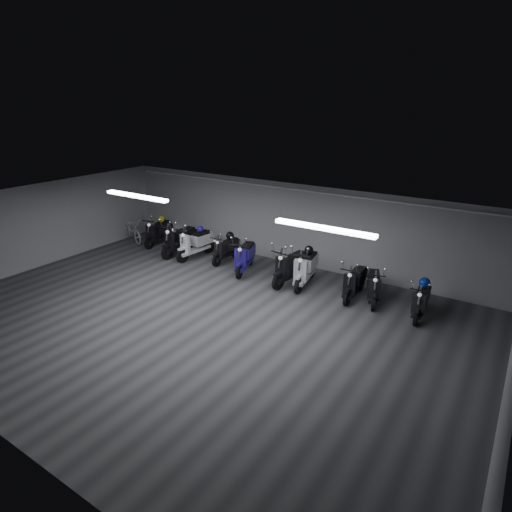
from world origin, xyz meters
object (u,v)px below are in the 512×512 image
Objects in this scene: bicycle at (132,227)px; helmet_4 at (230,236)px; scooter_5 at (292,261)px; scooter_8 at (374,281)px; scooter_2 at (195,239)px; scooter_6 at (306,263)px; helmet_0 at (425,283)px; helmet_2 at (161,219)px; scooter_3 at (226,245)px; helmet_1 at (309,250)px; scooter_4 at (245,252)px; scooter_7 at (355,277)px; scooter_0 at (158,228)px; helmet_3 at (200,229)px; scooter_9 at (422,296)px; scooter_1 at (180,235)px.

bicycle is 6.13× the size of helmet_4.
scooter_5 is 2.56m from scooter_8.
scooter_2 reaches higher than bicycle.
helmet_0 is (3.46, 0.05, 0.15)m from scooter_6.
helmet_2 is at bearing 178.58° from helmet_4.
scooter_3 is at bearing -5.25° from helmet_2.
helmet_1 is at bearing 90.00° from scooter_6.
scooter_4 is 1.11× the size of scooter_8.
helmet_2 is (-8.26, 0.64, 0.32)m from scooter_7.
scooter_5 is (6.20, -0.46, 0.05)m from scooter_0.
scooter_0 is 8.76m from scooter_8.
helmet_1 is at bearing -2.81° from helmet_2.
helmet_1 is (3.20, -0.01, 0.44)m from scooter_3.
scooter_2 is 0.39m from helmet_3.
scooter_9 is 0.92× the size of bicycle.
scooter_0 is 1.56m from scooter_1.
bicycle reaches higher than helmet_3.
helmet_3 is (-4.38, 0.27, 0.27)m from scooter_6.
scooter_1 is 6.84× the size of helmet_0.
scooter_5 is 6.84× the size of helmet_4.
scooter_2 reaches higher than helmet_4.
scooter_2 is at bearing 177.54° from scooter_7.
scooter_2 is 3.43m from bicycle.
scooter_8 is at bearing -8.54° from scooter_6.
helmet_1 is at bearing 0.72° from scooter_3.
scooter_2 is at bearing -156.55° from helmet_4.
bicycle is at bearing -157.24° from helmet_2.
scooter_6 is at bearing -14.74° from scooter_4.
helmet_4 is at bearing -6.51° from scooter_0.
scooter_1 is at bearing 160.86° from scooter_4.
scooter_3 is at bearing 178.05° from helmet_0.
helmet_0 is 1.20× the size of helmet_2.
scooter_8 is (5.38, -0.26, 0.02)m from scooter_3.
scooter_0 is 0.38m from helmet_2.
helmet_0 is at bearing -16.07° from scooter_4.
bicycle is at bearing 174.78° from scooter_9.
scooter_8 is at bearing -5.17° from helmet_4.
helmet_3 is at bearing 90.00° from scooter_2.
helmet_4 is at bearing 131.52° from scooter_4.
scooter_1 reaches higher than scooter_3.
helmet_1 is 1.17× the size of helmet_2.
scooter_9 is 6.76m from helmet_4.
scooter_8 is 2.23m from helmet_1.
helmet_1 is (0.38, 0.39, 0.33)m from scooter_5.
helmet_1 reaches higher than helmet_3.
helmet_3 is at bearing 157.58° from scooter_8.
scooter_3 reaches higher than bicycle.
scooter_8 is at bearing -1.81° from scooter_3.
scooter_1 is 1.96m from helmet_4.
helmet_0 is (8.57, 0.10, 0.15)m from scooter_1.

